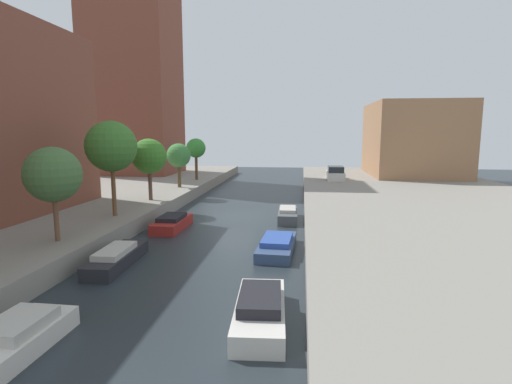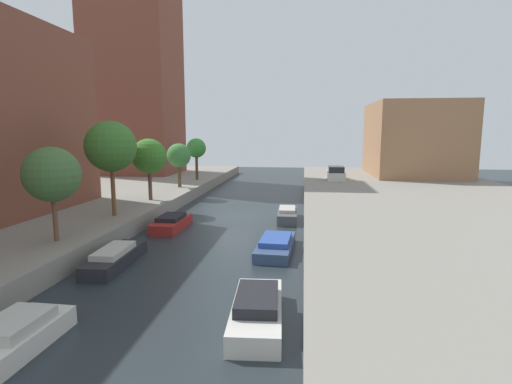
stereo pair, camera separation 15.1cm
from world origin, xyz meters
name	(u,v)px [view 2 (the right image)]	position (x,y,z in m)	size (l,w,h in m)	color
ground_plane	(235,217)	(0.00, 0.00, 0.00)	(84.00, 84.00, 0.00)	#232B30
quay_left	(44,206)	(-15.00, 0.00, 0.50)	(20.00, 64.00, 1.00)	gray
quay_right	(451,215)	(15.00, 0.00, 0.50)	(20.00, 64.00, 1.00)	gray
apartment_tower_far	(134,69)	(-16.00, 20.23, 13.87)	(10.00, 8.71, 25.75)	brown
low_block_right	(414,139)	(18.00, 21.85, 5.30)	(10.00, 12.75, 8.61)	#9E704C
street_tree_1	(52,175)	(-6.66, -10.90, 4.15)	(2.57, 2.57, 4.45)	brown
street_tree_2	(111,147)	(-6.66, -5.10, 5.25)	(3.07, 3.07, 5.80)	brown
street_tree_3	(149,156)	(-6.66, 0.75, 4.31)	(2.64, 2.64, 4.65)	brown
street_tree_4	(179,156)	(-6.66, 7.93, 3.95)	(2.22, 2.22, 4.10)	brown
street_tree_5	(196,149)	(-6.66, 14.03, 4.38)	(2.08, 2.08, 4.48)	#523925
parked_car	(336,174)	(8.42, 15.73, 1.63)	(1.91, 4.28, 1.49)	beige
moored_boat_left_0	(14,337)	(-3.06, -18.37, 0.40)	(1.66, 3.54, 0.94)	beige
moored_boat_left_1	(115,257)	(-3.64, -11.15, 0.38)	(1.49, 4.63, 0.87)	#232328
moored_boat_left_2	(171,223)	(-3.38, -4.10, 0.39)	(1.63, 4.00, 0.90)	maroon
moored_boat_right_0	(257,310)	(3.52, -15.93, 0.43)	(1.81, 4.39, 1.01)	beige
moored_boat_right_1	(276,245)	(3.57, -8.14, 0.34)	(1.91, 4.65, 0.80)	#33476B
moored_boat_right_2	(287,215)	(3.84, -0.69, 0.40)	(1.39, 3.96, 0.90)	#4C5156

